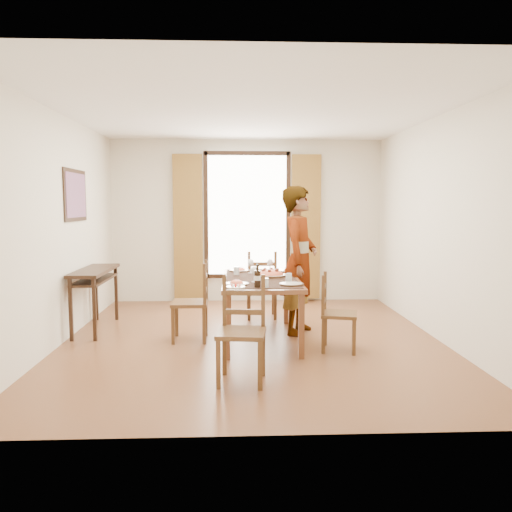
{
  "coord_description": "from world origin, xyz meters",
  "views": [
    {
      "loc": [
        -0.2,
        -5.89,
        1.64
      ],
      "look_at": [
        0.05,
        0.23,
        1.0
      ],
      "focal_mm": 35.0,
      "sensor_mm": 36.0,
      "label": 1
    }
  ],
  "objects_px": {
    "dining_table": "(261,283)",
    "man": "(299,260)",
    "console_table": "(95,278)",
    "pasta_platter": "(271,272)"
  },
  "relations": [
    {
      "from": "console_table",
      "to": "pasta_platter",
      "type": "relative_size",
      "value": 3.0
    },
    {
      "from": "dining_table",
      "to": "pasta_platter",
      "type": "relative_size",
      "value": 4.24
    },
    {
      "from": "console_table",
      "to": "dining_table",
      "type": "xyz_separation_m",
      "value": [
        2.13,
        -0.55,
        0.0
      ]
    },
    {
      "from": "dining_table",
      "to": "man",
      "type": "height_order",
      "value": "man"
    },
    {
      "from": "man",
      "to": "pasta_platter",
      "type": "height_order",
      "value": "man"
    },
    {
      "from": "console_table",
      "to": "pasta_platter",
      "type": "bearing_deg",
      "value": -10.97
    },
    {
      "from": "console_table",
      "to": "dining_table",
      "type": "bearing_deg",
      "value": -14.53
    },
    {
      "from": "man",
      "to": "pasta_platter",
      "type": "relative_size",
      "value": 4.65
    },
    {
      "from": "man",
      "to": "pasta_platter",
      "type": "xyz_separation_m",
      "value": [
        -0.37,
        -0.18,
        -0.12
      ]
    },
    {
      "from": "console_table",
      "to": "man",
      "type": "xyz_separation_m",
      "value": [
        2.64,
        -0.26,
        0.25
      ]
    }
  ]
}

